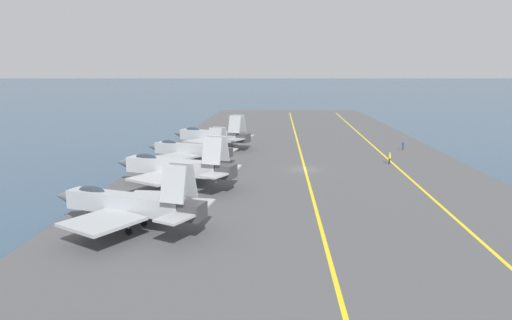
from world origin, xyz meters
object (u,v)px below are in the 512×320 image
parked_jet_second (175,167)px  crew_blue_vest (403,145)px  parked_jet_nearest (128,204)px  crew_yellow_vest (390,158)px  parked_jet_fourth (211,136)px  parked_jet_third (189,150)px

parked_jet_second → crew_blue_vest: 46.87m
parked_jet_nearest → parked_jet_second: bearing=-2.8°
crew_blue_vest → crew_yellow_vest: (-13.60, 5.73, 0.09)m
parked_jet_fourth → crew_yellow_vest: bearing=-113.7°
parked_jet_third → crew_blue_vest: parked_jet_third is taller
crew_blue_vest → crew_yellow_vest: bearing=157.2°
parked_jet_third → crew_yellow_vest: (1.76, -31.34, -1.32)m
parked_jet_fourth → parked_jet_nearest: bearing=178.7°
parked_jet_nearest → parked_jet_second: size_ratio=0.94×
parked_jet_third → parked_jet_fourth: (14.99, -1.21, 0.13)m
crew_blue_vest → parked_jet_third: bearing=112.5°
parked_jet_second → crew_yellow_vest: bearing=-61.9°
parked_jet_nearest → crew_yellow_vest: bearing=-44.4°
crew_blue_vest → crew_yellow_vest: 14.76m
parked_jet_fourth → crew_blue_vest: size_ratio=9.89×
parked_jet_third → parked_jet_nearest: bearing=-179.6°
parked_jet_second → crew_blue_vest: size_ratio=10.27×
parked_jet_nearest → crew_blue_vest: 58.54m
parked_jet_nearest → parked_jet_second: (15.60, -0.77, 0.15)m
parked_jet_third → crew_yellow_vest: parked_jet_third is taller
crew_blue_vest → crew_yellow_vest: crew_yellow_vest is taller
parked_jet_third → crew_yellow_vest: size_ratio=8.41×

